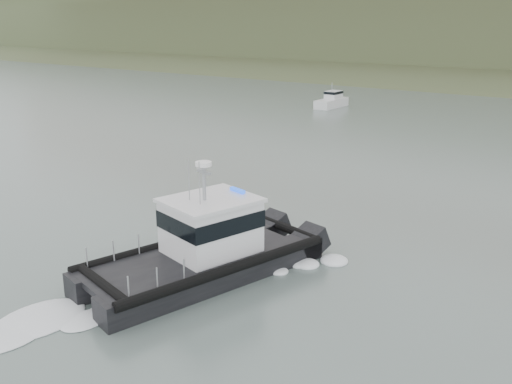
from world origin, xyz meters
TOP-DOWN VIEW (x-y plane):
  - ground at (0.00, 0.00)m, footprint 400.00×400.00m
  - patrol_boat at (-0.59, 4.51)m, footprint 5.76×10.66m
  - motorboat at (-20.88, 49.18)m, footprint 2.05×5.58m

SIDE VIEW (x-z plane):
  - ground at x=0.00m, z-range 0.00..0.00m
  - motorboat at x=-20.88m, z-range -0.76..2.27m
  - patrol_boat at x=-0.59m, z-range -1.22..3.68m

